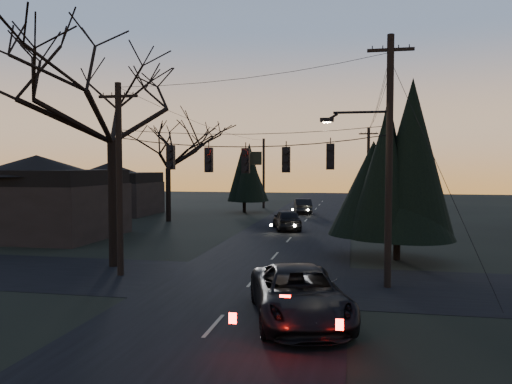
% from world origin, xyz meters
% --- Properties ---
extents(ground_plane, '(160.00, 160.00, 0.00)m').
position_xyz_m(ground_plane, '(0.00, 0.00, 0.00)').
color(ground_plane, black).
extents(main_road, '(8.00, 120.00, 0.02)m').
position_xyz_m(main_road, '(0.00, 20.00, 0.01)').
color(main_road, black).
rests_on(main_road, ground).
extents(cross_road, '(60.00, 7.00, 0.02)m').
position_xyz_m(cross_road, '(0.00, 10.00, 0.01)').
color(cross_road, black).
rests_on(cross_road, ground).
extents(utility_pole_right, '(5.00, 0.30, 10.00)m').
position_xyz_m(utility_pole_right, '(5.50, 10.00, 0.00)').
color(utility_pole_right, black).
rests_on(utility_pole_right, ground).
extents(utility_pole_left, '(1.80, 0.30, 8.50)m').
position_xyz_m(utility_pole_left, '(-6.00, 10.00, 0.00)').
color(utility_pole_left, black).
rests_on(utility_pole_left, ground).
extents(utility_pole_far_r, '(1.80, 0.30, 8.50)m').
position_xyz_m(utility_pole_far_r, '(5.50, 38.00, 0.00)').
color(utility_pole_far_r, black).
rests_on(utility_pole_far_r, ground).
extents(utility_pole_far_l, '(0.30, 0.30, 8.00)m').
position_xyz_m(utility_pole_far_l, '(-6.00, 46.00, 0.00)').
color(utility_pole_far_l, black).
rests_on(utility_pole_far_l, ground).
extents(span_signal_assembly, '(11.50, 0.44, 1.68)m').
position_xyz_m(span_signal_assembly, '(-0.24, 10.00, 5.17)').
color(span_signal_assembly, black).
rests_on(span_signal_assembly, ground).
extents(bare_tree_left, '(10.40, 10.40, 11.98)m').
position_xyz_m(bare_tree_left, '(-7.24, 11.78, 8.38)').
color(bare_tree_left, black).
rests_on(bare_tree_left, ground).
extents(evergreen_right, '(4.96, 4.96, 8.19)m').
position_xyz_m(evergreen_right, '(6.36, 16.18, 4.69)').
color(evergreen_right, black).
rests_on(evergreen_right, ground).
extents(bare_tree_dist, '(7.47, 7.47, 9.33)m').
position_xyz_m(bare_tree_dist, '(-11.79, 30.93, 6.52)').
color(bare_tree_dist, black).
rests_on(bare_tree_dist, ground).
extents(evergreen_dist, '(3.63, 3.63, 6.39)m').
position_xyz_m(evergreen_dist, '(-7.08, 40.53, 3.78)').
color(evergreen_dist, black).
rests_on(evergreen_dist, ground).
extents(house_left_near, '(10.00, 8.00, 5.60)m').
position_xyz_m(house_left_near, '(-17.00, 20.00, 2.80)').
color(house_left_near, black).
rests_on(house_left_near, ground).
extents(house_left_far, '(9.00, 7.00, 5.20)m').
position_xyz_m(house_left_far, '(-20.00, 36.00, 2.60)').
color(house_left_far, black).
rests_on(house_left_far, ground).
extents(suv_near, '(4.19, 6.42, 1.64)m').
position_xyz_m(suv_near, '(2.48, 5.03, 0.82)').
color(suv_near, black).
rests_on(suv_near, ground).
extents(sedan_oncoming_a, '(2.95, 4.94, 1.58)m').
position_xyz_m(sedan_oncoming_a, '(-0.80, 27.10, 0.79)').
color(sedan_oncoming_a, black).
rests_on(sedan_oncoming_a, ground).
extents(sedan_oncoming_b, '(2.37, 4.76, 1.50)m').
position_xyz_m(sedan_oncoming_b, '(-0.94, 40.38, 0.75)').
color(sedan_oncoming_b, black).
rests_on(sedan_oncoming_b, ground).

